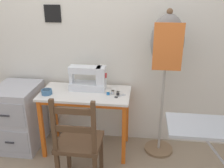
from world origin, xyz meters
TOP-DOWN VIEW (x-y plane):
  - ground_plane at (0.00, 0.00)m, footprint 14.00×14.00m
  - wall_back at (-0.00, 0.56)m, footprint 10.00×0.06m
  - sewing_table at (0.00, 0.24)m, footprint 0.96×0.50m
  - sewing_machine at (0.03, 0.33)m, footprint 0.40×0.17m
  - fabric_bowl at (-0.39, 0.15)m, footprint 0.11×0.11m
  - scissors at (0.36, 0.18)m, footprint 0.12×0.11m
  - thread_spool_near_machine at (0.25, 0.21)m, footprint 0.04×0.04m
  - thread_spool_mid_table at (0.30, 0.24)m, footprint 0.04×0.04m
  - thread_spool_far_edge at (0.35, 0.22)m, footprint 0.04×0.04m
  - wooden_chair at (0.05, -0.29)m, footprint 0.40×0.38m
  - filing_cabinet at (-0.78, 0.23)m, footprint 0.45×0.55m
  - dress_form at (0.82, 0.32)m, footprint 0.33×0.32m

SIDE VIEW (x-z plane):
  - ground_plane at x=0.00m, z-range 0.00..0.00m
  - filing_cabinet at x=-0.78m, z-range 0.00..0.74m
  - wooden_chair at x=0.05m, z-range -0.02..0.91m
  - sewing_table at x=0.00m, z-range 0.25..0.97m
  - scissors at x=0.36m, z-range 0.71..0.72m
  - thread_spool_mid_table at x=0.30m, z-range 0.72..0.76m
  - thread_spool_far_edge at x=0.35m, z-range 0.72..0.76m
  - thread_spool_near_machine at x=0.25m, z-range 0.72..0.76m
  - fabric_bowl at x=-0.39m, z-range 0.72..0.77m
  - sewing_machine at x=0.03m, z-range 0.70..0.98m
  - dress_form at x=0.82m, z-range 0.38..1.97m
  - wall_back at x=0.00m, z-range 0.00..2.55m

